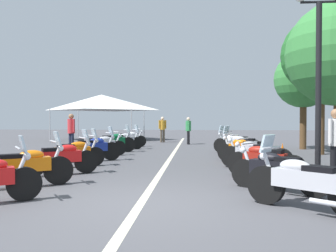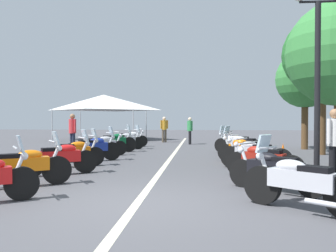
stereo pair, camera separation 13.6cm
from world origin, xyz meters
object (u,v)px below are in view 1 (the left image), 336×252
(motorcycle_left_row_1, at_px, (24,166))
(motorcycle_left_row_7, at_px, (123,140))
(motorcycle_right_row_3, at_px, (255,154))
(bystander_3, at_px, (162,127))
(motorcycle_right_row_6, at_px, (236,143))
(bystander_1, at_px, (188,129))
(motorcycle_right_row_4, at_px, (244,149))
(motorcycle_right_row_2, at_px, (264,160))
(traffic_cone_0, at_px, (282,152))
(motorcycle_left_row_6, at_px, (114,142))
(motorcycle_left_row_8, at_px, (129,139))
(motorcycle_left_row_5, at_px, (101,145))
(motorcycle_left_row_3, at_px, (74,153))
(bystander_0, at_px, (71,130))
(motorcycle_right_row_0, at_px, (304,182))
(roadside_tree_0, at_px, (321,55))
(bystander_2, at_px, (336,139))
(motorcycle_left_row_4, at_px, (93,148))
(roadside_tree_2, at_px, (303,79))
(street_lamp_twin_globe, at_px, (319,48))
(motorcycle_right_row_1, at_px, (276,170))
(event_tent, at_px, (102,102))
(motorcycle_left_row_2, at_px, (62,158))
(motorcycle_right_row_5, at_px, (242,145))

(motorcycle_left_row_1, xyz_separation_m, motorcycle_left_row_7, (9.27, -0.18, -0.01))
(motorcycle_right_row_3, xyz_separation_m, bystander_3, (11.47, 3.86, 0.48))
(motorcycle_right_row_6, distance_m, bystander_1, 5.67)
(motorcycle_right_row_4, bearing_deg, motorcycle_left_row_1, 72.88)
(motorcycle_right_row_2, distance_m, traffic_cone_0, 4.31)
(motorcycle_right_row_2, bearing_deg, motorcycle_left_row_7, -21.43)
(motorcycle_left_row_6, xyz_separation_m, motorcycle_left_row_8, (2.96, -0.10, -0.03))
(motorcycle_left_row_5, relative_size, traffic_cone_0, 3.05)
(motorcycle_left_row_3, relative_size, bystander_0, 1.01)
(motorcycle_right_row_6, bearing_deg, bystander_0, 28.89)
(bystander_0, relative_size, bystander_3, 1.06)
(motorcycle_right_row_0, distance_m, roadside_tree_0, 10.50)
(bystander_2, bearing_deg, motorcycle_left_row_4, -152.39)
(roadside_tree_2, bearing_deg, bystander_0, 103.09)
(traffic_cone_0, relative_size, bystander_2, 0.35)
(motorcycle_right_row_0, height_order, street_lamp_twin_globe, street_lamp_twin_globe)
(motorcycle_left_row_6, xyz_separation_m, traffic_cone_0, (-2.18, -6.82, -0.18))
(motorcycle_left_row_6, height_order, motorcycle_right_row_4, motorcycle_left_row_6)
(motorcycle_left_row_6, relative_size, street_lamp_twin_globe, 0.40)
(motorcycle_left_row_7, xyz_separation_m, motorcycle_right_row_0, (-10.74, -5.29, 0.02))
(motorcycle_right_row_4, height_order, bystander_1, bystander_1)
(motorcycle_left_row_5, height_order, motorcycle_right_row_1, motorcycle_right_row_1)
(motorcycle_left_row_1, xyz_separation_m, motorcycle_right_row_6, (7.85, -5.44, -0.00))
(motorcycle_left_row_8, relative_size, bystander_0, 1.06)
(motorcycle_left_row_1, height_order, motorcycle_right_row_0, motorcycle_right_row_0)
(motorcycle_left_row_4, relative_size, bystander_2, 1.07)
(motorcycle_right_row_4, bearing_deg, bystander_1, -44.76)
(motorcycle_left_row_8, xyz_separation_m, street_lamp_twin_globe, (-9.22, -6.59, 2.80))
(bystander_3, bearing_deg, bystander_0, -57.67)
(motorcycle_left_row_7, distance_m, event_tent, 8.47)
(motorcycle_left_row_2, xyz_separation_m, bystander_1, (11.37, -3.11, 0.46))
(motorcycle_left_row_8, xyz_separation_m, bystander_3, (3.77, -1.44, 0.50))
(street_lamp_twin_globe, bearing_deg, motorcycle_right_row_5, 15.01)
(motorcycle_left_row_2, height_order, motorcycle_left_row_5, motorcycle_left_row_2)
(bystander_2, bearing_deg, motorcycle_right_row_2, -141.07)
(motorcycle_left_row_3, distance_m, motorcycle_right_row_5, 6.37)
(motorcycle_left_row_7, relative_size, bystander_0, 1.11)
(motorcycle_left_row_1, distance_m, motorcycle_right_row_2, 5.69)
(motorcycle_right_row_6, height_order, bystander_2, bystander_2)
(motorcycle_right_row_2, relative_size, motorcycle_right_row_3, 0.91)
(motorcycle_left_row_4, height_order, street_lamp_twin_globe, street_lamp_twin_globe)
(motorcycle_right_row_2, relative_size, roadside_tree_2, 0.37)
(bystander_1, relative_size, event_tent, 0.27)
(motorcycle_right_row_4, xyz_separation_m, event_tent, (11.99, 8.32, 2.20))
(motorcycle_right_row_4, relative_size, roadside_tree_0, 0.31)
(motorcycle_right_row_0, xyz_separation_m, motorcycle_right_row_6, (9.32, 0.04, -0.01))
(motorcycle_left_row_6, bearing_deg, traffic_cone_0, -44.67)
(motorcycle_right_row_0, bearing_deg, motorcycle_right_row_2, -49.52)
(motorcycle_left_row_8, bearing_deg, motorcycle_left_row_5, -119.74)
(motorcycle_left_row_2, bearing_deg, motorcycle_right_row_4, -4.14)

